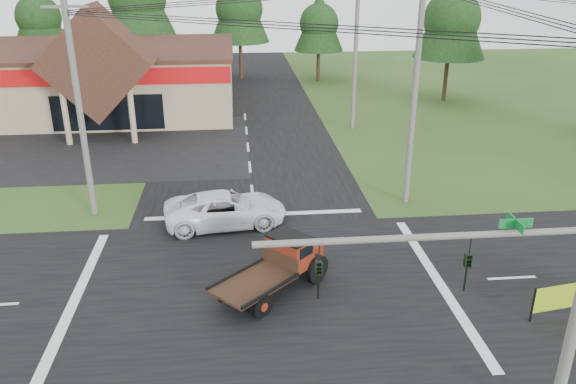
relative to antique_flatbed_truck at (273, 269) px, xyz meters
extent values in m
plane|color=#2C4619|center=(-0.43, 0.07, -1.03)|extent=(120.00, 120.00, 0.00)
cube|color=black|center=(-0.43, 0.07, -1.02)|extent=(12.00, 120.00, 0.02)
cube|color=black|center=(-0.43, 0.07, -1.02)|extent=(120.00, 12.00, 0.02)
cube|color=black|center=(-14.43, 19.07, -1.02)|extent=(28.00, 14.00, 0.02)
cube|color=tan|center=(-16.43, 30.07, 1.47)|extent=(30.00, 15.00, 5.00)
cube|color=#371D16|center=(-16.43, 30.07, 4.02)|extent=(30.40, 15.40, 0.30)
cube|color=#A90D0F|center=(-16.43, 22.52, 3.07)|extent=(30.00, 0.12, 1.20)
cube|color=#371D16|center=(-10.43, 21.57, 4.27)|extent=(7.78, 4.00, 7.78)
cylinder|color=tan|center=(-12.63, 19.87, 0.97)|extent=(0.40, 0.40, 4.00)
cylinder|color=tan|center=(-8.23, 19.87, 0.97)|extent=(0.40, 0.40, 4.00)
cube|color=black|center=(-10.43, 22.55, 0.47)|extent=(8.00, 0.08, 2.60)
cylinder|color=#595651|center=(7.07, -7.43, 2.47)|extent=(0.24, 0.24, 7.00)
cylinder|color=#595651|center=(3.07, -7.43, 4.97)|extent=(8.00, 0.16, 0.16)
imported|color=black|center=(4.07, -7.43, 3.97)|extent=(0.16, 0.20, 1.00)
imported|color=black|center=(0.57, -7.43, 3.97)|extent=(0.16, 0.20, 1.00)
cube|color=#0C6626|center=(5.07, -7.43, 5.22)|extent=(0.80, 0.04, 0.22)
cylinder|color=#595651|center=(-8.43, 8.07, 4.22)|extent=(0.30, 0.30, 10.50)
cube|color=#595651|center=(-8.43, 8.07, 8.87)|extent=(2.00, 0.12, 0.12)
cylinder|color=#595651|center=(7.57, 8.07, 4.72)|extent=(0.30, 0.30, 11.50)
cylinder|color=#595651|center=(7.57, 22.07, 4.57)|extent=(0.30, 0.30, 11.20)
cylinder|color=#332316|center=(-20.43, 42.07, 0.72)|extent=(0.36, 0.36, 3.50)
cone|color=black|center=(-20.43, 42.07, 5.77)|extent=(5.60, 5.60, 6.60)
sphere|color=black|center=(-20.43, 42.07, 5.47)|extent=(4.40, 4.40, 4.40)
cylinder|color=#332316|center=(-10.43, 41.07, 1.24)|extent=(0.36, 0.36, 4.55)
cylinder|color=#332316|center=(-0.43, 42.07, 0.89)|extent=(0.36, 0.36, 3.85)
cone|color=black|center=(-0.43, 42.07, 6.45)|extent=(6.16, 6.16, 7.26)
sphere|color=black|center=(-0.43, 42.07, 6.12)|extent=(4.84, 4.84, 4.84)
cylinder|color=#332316|center=(7.57, 40.07, 0.54)|extent=(0.36, 0.36, 3.15)
cone|color=black|center=(7.57, 40.07, 5.09)|extent=(5.04, 5.04, 5.94)
sphere|color=black|center=(7.57, 40.07, 4.82)|extent=(3.96, 3.96, 3.96)
cylinder|color=#332316|center=(17.57, 30.07, 0.89)|extent=(0.36, 0.36, 3.85)
cone|color=black|center=(17.57, 30.07, 6.45)|extent=(6.16, 6.16, 7.26)
sphere|color=black|center=(17.57, 30.07, 6.12)|extent=(4.84, 4.84, 4.84)
imported|color=white|center=(-1.82, 6.18, -0.23)|extent=(6.02, 3.30, 1.60)
camera|label=1|loc=(-1.18, -18.37, 10.75)|focal=35.00mm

